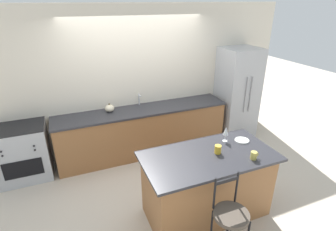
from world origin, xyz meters
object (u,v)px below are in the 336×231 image
at_px(coffee_mug, 254,155).
at_px(wine_glass, 226,131).
at_px(tumbler_cup, 218,149).
at_px(pumpkin_decoration, 110,108).
at_px(dinner_plate, 242,140).
at_px(oven_range, 23,153).
at_px(refrigerator, 237,94).
at_px(bar_stool_near, 230,221).

bearing_deg(coffee_mug, wine_glass, 98.31).
xyz_separation_m(tumbler_cup, pumpkin_decoration, (-1.02, 1.95, -0.02)).
bearing_deg(dinner_plate, oven_range, 150.31).
height_order(wine_glass, coffee_mug, wine_glass).
xyz_separation_m(refrigerator, tumbler_cup, (-1.59, -1.81, 0.04)).
bearing_deg(bar_stool_near, pumpkin_decoration, 105.77).
distance_m(refrigerator, bar_stool_near, 3.15).
relative_size(dinner_plate, coffee_mug, 1.80).
relative_size(oven_range, pumpkin_decoration, 5.64).
xyz_separation_m(wine_glass, coffee_mug, (0.08, -0.51, -0.10)).
relative_size(refrigerator, oven_range, 2.04).
bearing_deg(coffee_mug, bar_stool_near, -144.06).
height_order(bar_stool_near, tumbler_cup, bar_stool_near).
bearing_deg(refrigerator, pumpkin_decoration, 176.72).
distance_m(coffee_mug, tumbler_cup, 0.44).
bearing_deg(coffee_mug, oven_range, 143.03).
relative_size(refrigerator, pumpkin_decoration, 11.51).
height_order(dinner_plate, wine_glass, wine_glass).
relative_size(bar_stool_near, tumbler_cup, 9.71).
bearing_deg(dinner_plate, wine_glass, 159.45).
xyz_separation_m(bar_stool_near, pumpkin_decoration, (-0.76, 2.67, 0.42)).
bearing_deg(bar_stool_near, tumbler_cup, 70.07).
distance_m(refrigerator, tumbler_cup, 2.41).
bearing_deg(bar_stool_near, dinner_plate, 49.14).
xyz_separation_m(bar_stool_near, dinner_plate, (0.75, 0.86, 0.39)).
height_order(refrigerator, pumpkin_decoration, refrigerator).
distance_m(refrigerator, wine_glass, 2.06).
distance_m(refrigerator, dinner_plate, 1.99).
height_order(bar_stool_near, coffee_mug, bar_stool_near).
bearing_deg(refrigerator, dinner_plate, -123.58).
bearing_deg(dinner_plate, pumpkin_decoration, 129.73).
xyz_separation_m(refrigerator, oven_range, (-4.07, 0.03, -0.48)).
height_order(refrigerator, coffee_mug, refrigerator).
distance_m(refrigerator, oven_range, 4.10).
height_order(dinner_plate, tumbler_cup, tumbler_cup).
bearing_deg(pumpkin_decoration, refrigerator, -3.28).
height_order(bar_stool_near, wine_glass, wine_glass).
relative_size(refrigerator, bar_stool_near, 1.76).
relative_size(oven_range, bar_stool_near, 0.87).
xyz_separation_m(coffee_mug, tumbler_cup, (-0.34, 0.28, 0.00)).
xyz_separation_m(oven_range, pumpkin_decoration, (1.47, 0.12, 0.51)).
height_order(oven_range, bar_stool_near, bar_stool_near).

